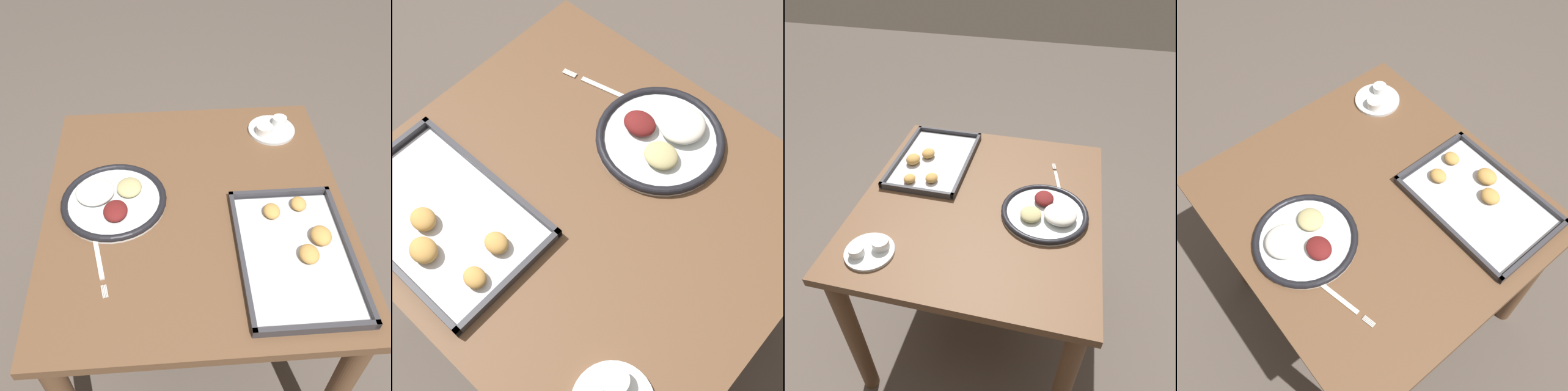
# 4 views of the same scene
# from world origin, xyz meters

# --- Properties ---
(ground_plane) EXTENTS (8.00, 8.00, 0.00)m
(ground_plane) POSITION_xyz_m (0.00, 0.00, 0.00)
(ground_plane) COLOR #564C44
(dining_table) EXTENTS (0.90, 0.83, 0.73)m
(dining_table) POSITION_xyz_m (0.00, 0.00, 0.60)
(dining_table) COLOR brown
(dining_table) RESTS_ON ground_plane
(dinner_plate) EXTENTS (0.29, 0.29, 0.05)m
(dinner_plate) POSITION_xyz_m (-0.02, -0.23, 0.74)
(dinner_plate) COLOR silver
(dinner_plate) RESTS_ON dining_table
(fork) EXTENTS (0.21, 0.06, 0.00)m
(fork) POSITION_xyz_m (0.17, -0.26, 0.73)
(fork) COLOR silver
(fork) RESTS_ON dining_table
(saucer_plate) EXTENTS (0.15, 0.15, 0.04)m
(saucer_plate) POSITION_xyz_m (-0.31, 0.27, 0.74)
(saucer_plate) COLOR silver
(saucer_plate) RESTS_ON dining_table
(baking_tray) EXTENTS (0.43, 0.28, 0.04)m
(baking_tray) POSITION_xyz_m (0.18, 0.24, 0.74)
(baking_tray) COLOR #333338
(baking_tray) RESTS_ON dining_table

